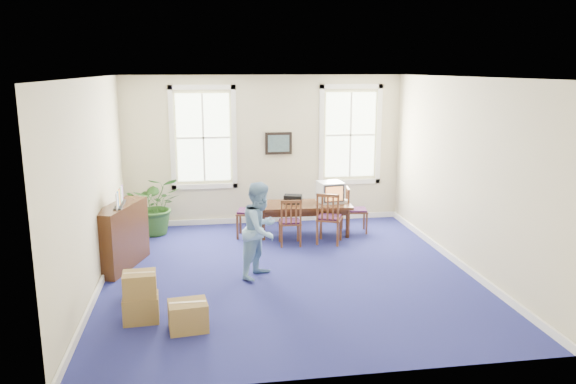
{
  "coord_description": "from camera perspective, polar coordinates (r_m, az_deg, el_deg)",
  "views": [
    {
      "loc": [
        -1.36,
        -8.72,
        3.34
      ],
      "look_at": [
        0.1,
        0.6,
        1.25
      ],
      "focal_mm": 35.0,
      "sensor_mm": 36.0,
      "label": 1
    }
  ],
  "objects": [
    {
      "name": "wall_right",
      "position": [
        9.9,
        17.39,
        1.8
      ],
      "size": [
        0.0,
        6.5,
        6.5
      ],
      "primitive_type": "plane",
      "rotation": [
        1.57,
        0.0,
        -1.57
      ],
      "color": "beige",
      "rests_on": "ground"
    },
    {
      "name": "chair_near_left",
      "position": [
        10.77,
        0.19,
        -3.01
      ],
      "size": [
        0.43,
        0.43,
        0.93
      ],
      "primitive_type": null,
      "rotation": [
        0.0,
        0.0,
        3.1
      ],
      "color": "brown",
      "rests_on": "ground"
    },
    {
      "name": "crt_tv",
      "position": [
        11.51,
        4.31,
        0.01
      ],
      "size": [
        0.53,
        0.57,
        0.43
      ],
      "primitive_type": null,
      "rotation": [
        0.0,
        0.0,
        0.13
      ],
      "color": "#B7B7BC",
      "rests_on": "conference_table"
    },
    {
      "name": "window_right",
      "position": [
        12.47,
        6.35,
        5.78
      ],
      "size": [
        1.4,
        0.12,
        2.2
      ],
      "primitive_type": null,
      "color": "white",
      "rests_on": "ground"
    },
    {
      "name": "floor",
      "position": [
        9.43,
        -0.04,
        -8.24
      ],
      "size": [
        6.5,
        6.5,
        0.0
      ],
      "primitive_type": "plane",
      "color": "navy",
      "rests_on": "ground"
    },
    {
      "name": "cardboard_boxes",
      "position": [
        7.95,
        -13.4,
        -9.88
      ],
      "size": [
        1.36,
        1.36,
        0.72
      ],
      "primitive_type": null,
      "rotation": [
        0.0,
        0.0,
        0.09
      ],
      "color": "olive",
      "rests_on": "ground"
    },
    {
      "name": "conference_table",
      "position": [
        11.48,
        1.6,
        -2.75
      ],
      "size": [
        1.94,
        0.96,
        0.65
      ],
      "primitive_type": null,
      "rotation": [
        0.0,
        0.0,
        -0.06
      ],
      "color": "#452512",
      "rests_on": "ground"
    },
    {
      "name": "wall_front",
      "position": [
        5.9,
        4.85,
        -4.71
      ],
      "size": [
        6.5,
        0.0,
        6.5
      ],
      "primitive_type": "plane",
      "rotation": [
        -1.57,
        0.0,
        0.0
      ],
      "color": "beige",
      "rests_on": "ground"
    },
    {
      "name": "wall_back",
      "position": [
        12.17,
        -2.4,
        4.26
      ],
      "size": [
        6.5,
        0.0,
        6.5
      ],
      "primitive_type": "plane",
      "rotation": [
        1.57,
        0.0,
        0.0
      ],
      "color": "beige",
      "rests_on": "ground"
    },
    {
      "name": "chair_end_left",
      "position": [
        11.28,
        -4.0,
        -1.96
      ],
      "size": [
        0.57,
        0.57,
        1.06
      ],
      "primitive_type": null,
      "rotation": [
        0.0,
        0.0,
        -1.79
      ],
      "color": "brown",
      "rests_on": "ground"
    },
    {
      "name": "chair_near_right",
      "position": [
        10.9,
        4.22,
        -2.59
      ],
      "size": [
        0.6,
        0.6,
        1.02
      ],
      "primitive_type": null,
      "rotation": [
        0.0,
        0.0,
        2.75
      ],
      "color": "brown",
      "rests_on": "ground"
    },
    {
      "name": "brochure_rack",
      "position": [
        9.77,
        -16.75,
        -0.48
      ],
      "size": [
        0.26,
        0.68,
        0.3
      ],
      "primitive_type": null,
      "rotation": [
        0.0,
        0.0,
        -0.22
      ],
      "color": "#99999E",
      "rests_on": "credenza"
    },
    {
      "name": "baseboard_back",
      "position": [
        12.45,
        -2.32,
        -2.79
      ],
      "size": [
        6.0,
        0.04,
        0.12
      ],
      "primitive_type": "cube",
      "color": "white",
      "rests_on": "ground"
    },
    {
      "name": "man",
      "position": [
        9.08,
        -2.79,
        -3.86
      ],
      "size": [
        0.93,
        0.97,
        1.57
      ],
      "primitive_type": "imported",
      "rotation": [
        0.0,
        0.0,
        0.93
      ],
      "color": "#76A2C9",
      "rests_on": "ground"
    },
    {
      "name": "credenza",
      "position": [
        9.95,
        -16.61,
        -4.37
      ],
      "size": [
        0.82,
        1.44,
        1.09
      ],
      "primitive_type": "cube",
      "rotation": [
        0.0,
        0.0,
        -0.32
      ],
      "color": "#452512",
      "rests_on": "ground"
    },
    {
      "name": "game_console",
      "position": [
        11.57,
        5.59,
        -0.89
      ],
      "size": [
        0.25,
        0.27,
        0.05
      ],
      "primitive_type": "cube",
      "rotation": [
        0.0,
        0.0,
        0.41
      ],
      "color": "white",
      "rests_on": "conference_table"
    },
    {
      "name": "chair_end_right",
      "position": [
        11.69,
        7.0,
        -1.81
      ],
      "size": [
        0.48,
        0.48,
        0.94
      ],
      "primitive_type": null,
      "rotation": [
        0.0,
        0.0,
        1.43
      ],
      "color": "brown",
      "rests_on": "ground"
    },
    {
      "name": "ceiling",
      "position": [
        8.82,
        -0.04,
        11.59
      ],
      "size": [
        6.5,
        6.5,
        0.0
      ],
      "primitive_type": "plane",
      "rotation": [
        3.14,
        0.0,
        0.0
      ],
      "color": "white",
      "rests_on": "ground"
    },
    {
      "name": "baseboard_left",
      "position": [
        9.45,
        -18.33,
        -8.47
      ],
      "size": [
        0.04,
        6.5,
        0.12
      ],
      "primitive_type": "cube",
      "color": "white",
      "rests_on": "ground"
    },
    {
      "name": "baseboard_right",
      "position": [
        10.27,
        16.68,
        -6.68
      ],
      "size": [
        0.04,
        6.5,
        0.12
      ],
      "primitive_type": "cube",
      "color": "white",
      "rests_on": "ground"
    },
    {
      "name": "wall_left",
      "position": [
        9.04,
        -19.18,
        0.7
      ],
      "size": [
        0.0,
        6.5,
        6.5
      ],
      "primitive_type": "plane",
      "rotation": [
        1.57,
        0.0,
        1.57
      ],
      "color": "beige",
      "rests_on": "ground"
    },
    {
      "name": "equipment_bag",
      "position": [
        11.39,
        0.5,
        -0.74
      ],
      "size": [
        0.41,
        0.33,
        0.18
      ],
      "primitive_type": "cube",
      "rotation": [
        0.0,
        0.0,
        -0.3
      ],
      "color": "black",
      "rests_on": "conference_table"
    },
    {
      "name": "potted_plant",
      "position": [
        11.74,
        -13.3,
        -1.3
      ],
      "size": [
        1.14,
        1.0,
        1.22
      ],
      "primitive_type": "imported",
      "rotation": [
        0.0,
        0.0,
        0.05
      ],
      "color": "#27521D",
      "rests_on": "ground"
    },
    {
      "name": "window_left",
      "position": [
        12.03,
        -8.6,
        5.48
      ],
      "size": [
        1.4,
        0.12,
        2.2
      ],
      "primitive_type": null,
      "color": "white",
      "rests_on": "ground"
    },
    {
      "name": "wall_picture",
      "position": [
        12.14,
        -0.97,
        4.96
      ],
      "size": [
        0.58,
        0.06,
        0.48
      ],
      "primitive_type": null,
      "color": "black",
      "rests_on": "ground"
    }
  ]
}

